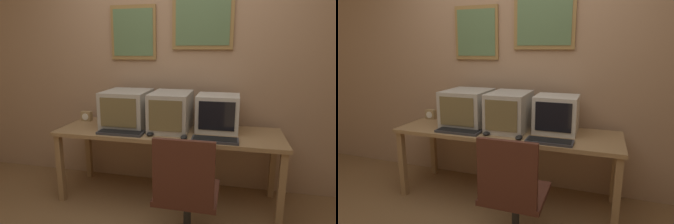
{
  "view_description": "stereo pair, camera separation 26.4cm",
  "coord_description": "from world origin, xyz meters",
  "views": [
    {
      "loc": [
        0.59,
        -1.46,
        1.46
      ],
      "look_at": [
        0.0,
        1.05,
        0.89
      ],
      "focal_mm": 30.0,
      "sensor_mm": 36.0,
      "label": 1
    },
    {
      "loc": [
        0.84,
        -1.39,
        1.46
      ],
      "look_at": [
        0.0,
        1.05,
        0.89
      ],
      "focal_mm": 30.0,
      "sensor_mm": 36.0,
      "label": 2
    }
  ],
  "objects": [
    {
      "name": "monitor_center",
      "position": [
        0.02,
        1.1,
        0.89
      ],
      "size": [
        0.36,
        0.49,
        0.36
      ],
      "color": "#B7B2A8",
      "rests_on": "desk"
    },
    {
      "name": "mouse_far_corner",
      "position": [
        0.19,
        0.83,
        0.72
      ],
      "size": [
        0.06,
        0.11,
        0.03
      ],
      "color": "black",
      "rests_on": "desk"
    },
    {
      "name": "monitor_right",
      "position": [
        0.46,
        1.17,
        0.88
      ],
      "size": [
        0.39,
        0.35,
        0.34
      ],
      "color": "beige",
      "rests_on": "desk"
    },
    {
      "name": "keyboard_main",
      "position": [
        -0.4,
        0.85,
        0.72
      ],
      "size": [
        0.43,
        0.16,
        0.03
      ],
      "color": "#333338",
      "rests_on": "desk"
    },
    {
      "name": "wall_back",
      "position": [
        -0.0,
        1.47,
        1.31
      ],
      "size": [
        8.0,
        0.08,
        2.6
      ],
      "color": "tan",
      "rests_on": "ground_plane"
    },
    {
      "name": "desk_clock",
      "position": [
        -0.95,
        1.22,
        0.76
      ],
      "size": [
        0.11,
        0.07,
        0.1
      ],
      "color": "#A38456",
      "rests_on": "desk"
    },
    {
      "name": "office_chair",
      "position": [
        0.3,
        0.34,
        0.39
      ],
      "size": [
        0.46,
        0.46,
        0.91
      ],
      "color": "black",
      "rests_on": "ground_plane"
    },
    {
      "name": "mouse_near_keyboard",
      "position": [
        -0.12,
        0.86,
        0.72
      ],
      "size": [
        0.07,
        0.1,
        0.03
      ],
      "color": "black",
      "rests_on": "desk"
    },
    {
      "name": "keyboard_side",
      "position": [
        0.46,
        0.82,
        0.72
      ],
      "size": [
        0.39,
        0.16,
        0.03
      ],
      "color": "#333338",
      "rests_on": "desk"
    },
    {
      "name": "desk",
      "position": [
        0.0,
        1.05,
        0.64
      ],
      "size": [
        2.11,
        0.65,
        0.71
      ],
      "color": "#99754C",
      "rests_on": "ground_plane"
    },
    {
      "name": "monitor_left",
      "position": [
        -0.44,
        1.12,
        0.89
      ],
      "size": [
        0.43,
        0.47,
        0.36
      ],
      "color": "#B7B2A8",
      "rests_on": "desk"
    }
  ]
}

